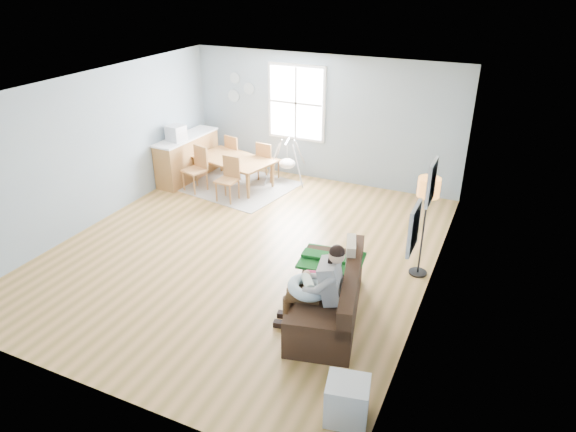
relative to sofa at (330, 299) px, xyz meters
The scene contains 22 objects.
room 3.10m from the sofa, 149.53° to the left, with size 8.40×9.40×3.90m.
window 5.43m from the sofa, 118.82° to the left, with size 1.32×0.08×1.62m.
pictures 1.89m from the sofa, ahead, with size 0.05×1.34×0.74m.
wall_plates 6.25m from the sofa, 130.50° to the left, with size 0.67×0.02×0.66m.
sofa is the anchor object (origin of this frame).
green_throw 0.68m from the sofa, 109.51° to the left, with size 0.89×0.70×0.04m, color #16631B.
beige_pillow 0.69m from the sofa, 81.20° to the left, with size 0.12×0.44×0.44m, color #C2B694.
father 0.50m from the sofa, 101.07° to the right, with size 0.94×0.52×1.27m.
nursing_pillow 0.51m from the sofa, 121.27° to the right, with size 0.53×0.53×0.14m, color silver.
infant 0.55m from the sofa, 125.86° to the right, with size 0.27×0.35×0.13m.
toddler 0.43m from the sofa, 124.13° to the left, with size 0.52×0.33×0.78m.
floor_lamp 2.08m from the sofa, 61.16° to the left, with size 0.32×0.32×1.59m.
storage_cube 1.75m from the sofa, 64.26° to the right, with size 0.51×0.47×0.49m.
rug 4.97m from the sofa, 135.37° to the left, with size 2.47×1.88×0.01m, color gray.
dining_table 4.96m from the sofa, 135.37° to the left, with size 1.70×0.95×0.60m, color olive.
chair_sw 5.04m from the sofa, 143.90° to the left, with size 0.53×0.53×0.94m.
chair_se 4.27m from the sofa, 138.83° to the left, with size 0.42×0.42×0.89m.
chair_nw 5.69m from the sofa, 132.85° to the left, with size 0.48×0.48×0.88m.
chair_ne 5.00m from the sofa, 126.62° to the left, with size 0.44×0.44×0.89m.
counter 5.76m from the sofa, 143.52° to the left, with size 0.60×1.76×0.97m.
monitor 5.64m from the sofa, 146.27° to the left, with size 0.39×0.38×0.32m.
baby_swing 4.96m from the sofa, 121.39° to the left, with size 1.06×1.07×0.89m.
Camera 1 is at (3.77, -6.54, 4.32)m, focal length 32.00 mm.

